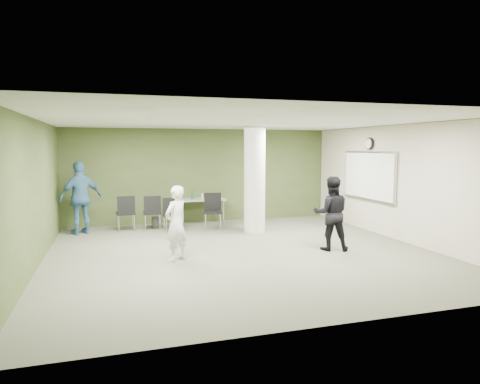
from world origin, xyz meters
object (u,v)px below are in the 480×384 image
object	(u,v)px
folding_table	(197,201)
chair_back_left	(126,210)
man_black	(331,213)
man_blue	(81,198)
woman_white	(176,223)

from	to	relation	value
folding_table	chair_back_left	xyz separation A→B (m)	(-2.04, -0.44, -0.14)
chair_back_left	man_black	distance (m)	5.49
folding_table	man_blue	xyz separation A→B (m)	(-3.17, -0.46, 0.25)
chair_back_left	man_blue	xyz separation A→B (m)	(-1.13, -0.03, 0.38)
chair_back_left	man_blue	size ratio (longest dim) A/B	0.51
woman_white	man_blue	world-z (taller)	man_blue
folding_table	chair_back_left	distance (m)	2.09
folding_table	man_black	bearing A→B (deg)	-58.22
man_black	man_blue	bearing A→B (deg)	-13.29
woman_white	man_blue	bearing A→B (deg)	-98.75
chair_back_left	man_black	size ratio (longest dim) A/B	0.59
chair_back_left	woman_white	size ratio (longest dim) A/B	0.64
chair_back_left	woman_white	distance (m)	3.51
folding_table	woman_white	size ratio (longest dim) A/B	1.07
folding_table	man_blue	distance (m)	3.21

